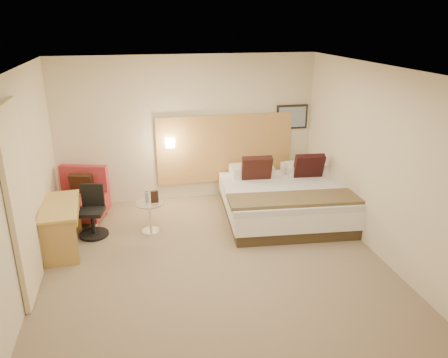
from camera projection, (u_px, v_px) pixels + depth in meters
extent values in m
cube|color=#7C6A53|center=(214.00, 263.00, 6.26)|extent=(4.80, 5.00, 0.02)
cube|color=white|center=(212.00, 69.00, 5.31)|extent=(4.80, 5.00, 0.02)
cube|color=beige|center=(188.00, 129.00, 8.09)|extent=(4.80, 0.02, 2.70)
cube|color=beige|center=(271.00, 276.00, 3.48)|extent=(4.80, 0.02, 2.70)
cube|color=beige|center=(19.00, 187.00, 5.31)|extent=(0.02, 5.00, 2.70)
cube|color=beige|center=(378.00, 162.00, 6.26)|extent=(0.02, 5.00, 2.70)
cube|color=tan|center=(225.00, 148.00, 8.33)|extent=(2.60, 0.04, 1.30)
cube|color=black|center=(292.00, 117.00, 8.40)|extent=(0.62, 0.03, 0.47)
cube|color=gray|center=(292.00, 117.00, 8.39)|extent=(0.54, 0.01, 0.39)
cylinder|color=silver|center=(170.00, 142.00, 8.01)|extent=(0.02, 0.12, 0.02)
cube|color=#FEECC6|center=(170.00, 143.00, 7.95)|extent=(0.15, 0.15, 0.15)
cube|color=beige|center=(20.00, 205.00, 5.14)|extent=(0.06, 0.90, 2.42)
cylinder|color=#87B9D1|center=(147.00, 197.00, 6.98)|extent=(0.06, 0.06, 0.18)
cylinder|color=#7B91BE|center=(147.00, 197.00, 7.00)|extent=(0.06, 0.06, 0.18)
cube|color=black|center=(155.00, 197.00, 6.97)|extent=(0.12, 0.05, 0.20)
cube|color=#3C2F1E|center=(285.00, 211.00, 7.67)|extent=(2.20, 2.20, 0.19)
cube|color=white|center=(286.00, 198.00, 7.58)|extent=(2.27, 2.27, 0.31)
cube|color=silver|center=(291.00, 193.00, 7.24)|extent=(2.28, 1.69, 0.10)
cube|color=white|center=(250.00, 171.00, 8.16)|extent=(0.76, 0.46, 0.19)
cube|color=white|center=(302.00, 169.00, 8.28)|extent=(0.76, 0.46, 0.19)
cube|color=silver|center=(252.00, 171.00, 7.87)|extent=(0.76, 0.46, 0.19)
cube|color=white|center=(306.00, 168.00, 7.99)|extent=(0.76, 0.46, 0.19)
cube|color=black|center=(256.00, 170.00, 7.65)|extent=(0.55, 0.32, 0.54)
cube|color=black|center=(309.00, 168.00, 7.76)|extent=(0.55, 0.32, 0.54)
cube|color=#AC6B23|center=(298.00, 199.00, 6.82)|extent=(2.24, 0.76, 0.05)
cube|color=#A1674B|center=(55.00, 223.00, 7.32)|extent=(0.10, 0.10, 0.10)
cube|color=tan|center=(94.00, 225.00, 7.26)|extent=(0.10, 0.10, 0.10)
cube|color=#A3774D|center=(70.00, 209.00, 7.87)|extent=(0.10, 0.10, 0.10)
cube|color=#AC7151|center=(106.00, 210.00, 7.81)|extent=(0.10, 0.10, 0.10)
cube|color=#9E2A2C|center=(80.00, 206.00, 7.49)|extent=(1.02, 0.95, 0.31)
cube|color=#9F2A32|center=(84.00, 178.00, 7.64)|extent=(0.84, 0.36, 0.47)
cube|color=black|center=(82.00, 185.00, 7.56)|extent=(0.44, 0.31, 0.41)
cylinder|color=white|center=(151.00, 231.00, 7.16)|extent=(0.33, 0.33, 0.02)
cylinder|color=white|center=(150.00, 217.00, 7.08)|extent=(0.04, 0.04, 0.47)
cylinder|color=white|center=(149.00, 203.00, 6.99)|extent=(0.48, 0.48, 0.01)
cube|color=tan|center=(59.00, 206.00, 6.40)|extent=(0.59, 1.18, 0.04)
cube|color=#B28B46|center=(60.00, 245.00, 6.04)|extent=(0.48, 0.07, 0.68)
cube|color=tan|center=(65.00, 214.00, 7.00)|extent=(0.48, 0.07, 0.68)
cube|color=#B8A048|center=(63.00, 210.00, 6.44)|extent=(0.49, 1.09, 0.10)
cylinder|color=black|center=(94.00, 234.00, 7.01)|extent=(0.53, 0.53, 0.04)
cylinder|color=black|center=(93.00, 223.00, 6.94)|extent=(0.06, 0.06, 0.36)
cube|color=black|center=(91.00, 212.00, 6.88)|extent=(0.43, 0.43, 0.06)
cube|color=black|center=(93.00, 195.00, 6.96)|extent=(0.36, 0.10, 0.37)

